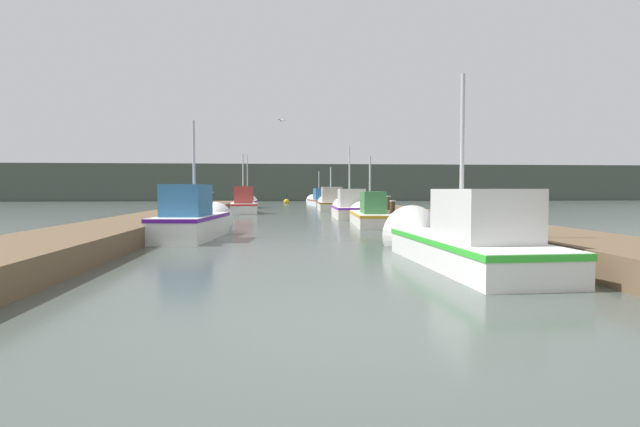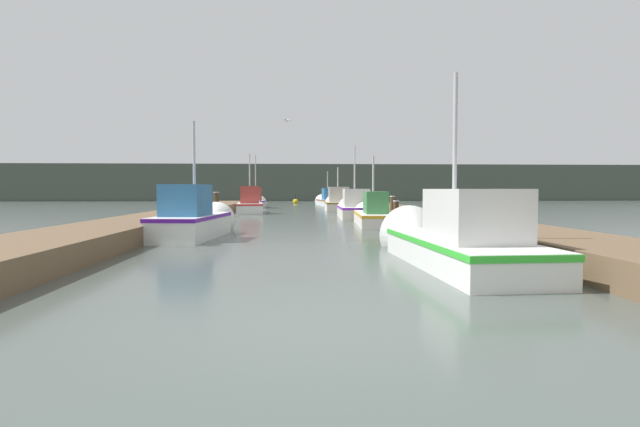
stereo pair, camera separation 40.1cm
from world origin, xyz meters
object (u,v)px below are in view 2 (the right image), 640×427
at_px(fishing_boat_0, 449,239).
at_px(fishing_boat_2, 372,214).
at_px(fishing_boat_7, 327,200).
at_px(fishing_boat_3, 354,208).
at_px(fishing_boat_1, 196,219).
at_px(mooring_piling_1, 216,204).
at_px(mooring_piling_2, 392,208).
at_px(fishing_boat_6, 256,201).
at_px(channel_buoy, 296,202).
at_px(mooring_piling_0, 396,212).
at_px(seagull_lead, 288,121).
at_px(fishing_boat_4, 250,205).
at_px(fishing_boat_5, 338,203).

xyz_separation_m(fishing_boat_0, fishing_boat_2, (0.24, 10.75, -0.05)).
xyz_separation_m(fishing_boat_2, fishing_boat_7, (-0.17, 24.15, 0.04)).
bearing_deg(fishing_boat_3, fishing_boat_1, -119.11).
xyz_separation_m(mooring_piling_1, mooring_piling_2, (8.31, -3.56, -0.08)).
bearing_deg(fishing_boat_0, fishing_boat_6, 98.83).
distance_m(fishing_boat_2, fishing_boat_7, 24.15).
height_order(fishing_boat_2, channel_buoy, fishing_boat_2).
height_order(fishing_boat_3, mooring_piling_0, fishing_boat_3).
xyz_separation_m(fishing_boat_3, mooring_piling_0, (1.15, -4.69, 0.03)).
relative_size(mooring_piling_0, seagull_lead, 1.89).
bearing_deg(fishing_boat_2, fishing_boat_7, 94.12).
bearing_deg(fishing_boat_4, fishing_boat_5, 28.34).
bearing_deg(fishing_boat_4, fishing_boat_0, -79.15).
distance_m(fishing_boat_7, mooring_piling_1, 20.07).
bearing_deg(mooring_piling_1, fishing_boat_2, -36.76).
bearing_deg(fishing_boat_5, fishing_boat_2, -87.65).
bearing_deg(mooring_piling_2, fishing_boat_0, -96.49).
bearing_deg(channel_buoy, mooring_piling_2, -81.80).
bearing_deg(seagull_lead, fishing_boat_7, -153.54).
relative_size(fishing_boat_3, fishing_boat_6, 0.99).
distance_m(fishing_boat_3, mooring_piling_2, 3.23).
bearing_deg(fishing_boat_7, channel_buoy, 108.32).
distance_m(fishing_boat_5, mooring_piling_1, 10.71).
distance_m(fishing_boat_2, channel_buoy, 30.60).
bearing_deg(mooring_piling_1, channel_buoy, 80.57).
distance_m(fishing_boat_5, fishing_boat_6, 8.00).
bearing_deg(fishing_boat_4, fishing_boat_6, 87.59).
xyz_separation_m(fishing_boat_4, fishing_boat_6, (-0.29, 8.99, 0.02)).
bearing_deg(mooring_piling_2, fishing_boat_7, 93.46).
relative_size(fishing_boat_1, mooring_piling_1, 3.83).
relative_size(fishing_boat_5, seagull_lead, 10.14).
height_order(fishing_boat_2, fishing_boat_4, fishing_boat_4).
height_order(fishing_boat_6, mooring_piling_1, fishing_boat_6).
distance_m(fishing_boat_2, mooring_piling_0, 0.99).
relative_size(fishing_boat_2, seagull_lead, 11.81).
relative_size(mooring_piling_1, mooring_piling_2, 1.14).
bearing_deg(fishing_boat_1, fishing_boat_3, 65.07).
relative_size(fishing_boat_2, mooring_piling_0, 6.24).
distance_m(fishing_boat_3, mooring_piling_0, 4.83).
distance_m(fishing_boat_7, mooring_piling_0, 24.17).
bearing_deg(channel_buoy, fishing_boat_0, -86.24).
relative_size(fishing_boat_4, mooring_piling_1, 3.55).
bearing_deg(fishing_boat_5, fishing_boat_4, -145.92).
relative_size(fishing_boat_4, mooring_piling_0, 4.76).
bearing_deg(seagull_lead, fishing_boat_2, 63.50).
xyz_separation_m(fishing_boat_6, seagull_lead, (2.59, -11.61, 4.68)).
bearing_deg(fishing_boat_5, mooring_piling_1, -128.80).
bearing_deg(mooring_piling_2, mooring_piling_0, -96.37).
bearing_deg(fishing_boat_0, fishing_boat_2, 86.34).
bearing_deg(fishing_boat_0, fishing_boat_3, 87.35).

